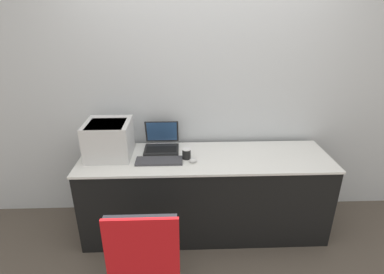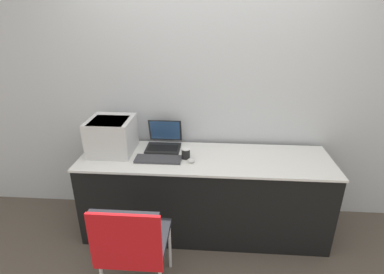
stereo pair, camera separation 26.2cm
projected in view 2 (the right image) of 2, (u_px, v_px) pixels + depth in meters
The scene contains 9 objects.
ground_plane at pixel (203, 250), 2.68m from camera, with size 14.00×14.00×0.00m, color brown.
wall_back at pixel (207, 89), 2.81m from camera, with size 8.00×0.05×2.60m.
table at pixel (204, 194), 2.81m from camera, with size 2.23×0.64×0.78m.
printer at pixel (112, 134), 2.70m from camera, with size 0.38×0.39×0.32m.
laptop_left at pixel (164, 142), 2.84m from camera, with size 0.32×0.31×0.24m.
external_keyboard at pixel (158, 159), 2.60m from camera, with size 0.40×0.15×0.02m.
coffee_cup at pixel (186, 153), 2.62m from camera, with size 0.08×0.08×0.10m.
mouse at pixel (191, 160), 2.56m from camera, with size 0.07×0.06×0.04m.
chair at pixel (132, 242), 2.00m from camera, with size 0.46×0.49×0.87m.
Camera 2 is at (0.05, -2.07, 1.98)m, focal length 28.00 mm.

